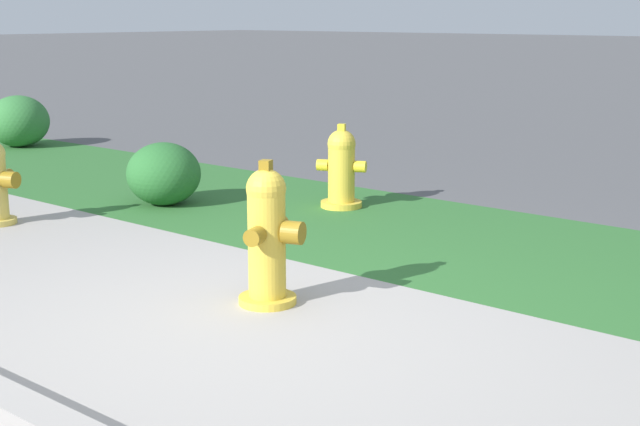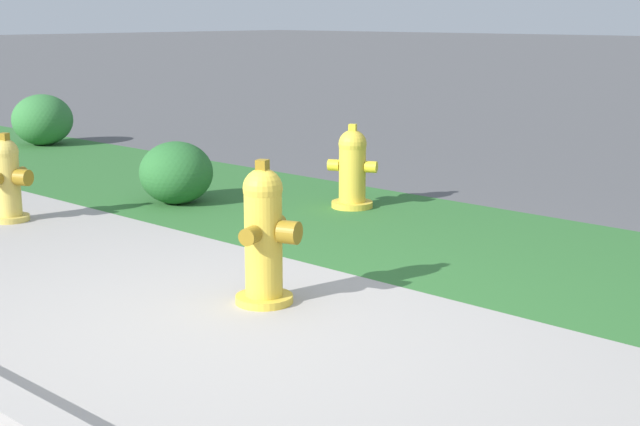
{
  "view_description": "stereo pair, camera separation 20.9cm",
  "coord_description": "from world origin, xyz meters",
  "px_view_note": "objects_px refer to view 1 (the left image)",
  "views": [
    {
      "loc": [
        2.87,
        -2.8,
        1.49
      ],
      "look_at": [
        -0.27,
        0.93,
        0.4
      ],
      "focal_mm": 50.0,
      "sensor_mm": 36.0,
      "label": 1
    },
    {
      "loc": [
        3.03,
        -2.67,
        1.49
      ],
      "look_at": [
        -0.27,
        0.93,
        0.4
      ],
      "focal_mm": 50.0,
      "sensor_mm": 36.0,
      "label": 2
    }
  ],
  "objects_px": {
    "fire_hydrant_by_grass_verge": "(342,168)",
    "shrub_bush_near_lamp": "(19,121)",
    "fire_hydrant_near_corner": "(268,237)",
    "shrub_bush_far_verge": "(164,174)"
  },
  "relations": [
    {
      "from": "fire_hydrant_near_corner",
      "to": "shrub_bush_near_lamp",
      "type": "height_order",
      "value": "fire_hydrant_near_corner"
    },
    {
      "from": "fire_hydrant_by_grass_verge",
      "to": "shrub_bush_near_lamp",
      "type": "xyz_separation_m",
      "value": [
        -4.89,
        0.19,
        -0.02
      ]
    },
    {
      "from": "shrub_bush_near_lamp",
      "to": "shrub_bush_far_verge",
      "type": "bearing_deg",
      "value": -15.24
    },
    {
      "from": "fire_hydrant_by_grass_verge",
      "to": "shrub_bush_near_lamp",
      "type": "distance_m",
      "value": 4.9
    },
    {
      "from": "shrub_bush_near_lamp",
      "to": "shrub_bush_far_verge",
      "type": "distance_m",
      "value": 3.89
    },
    {
      "from": "fire_hydrant_by_grass_verge",
      "to": "fire_hydrant_near_corner",
      "type": "bearing_deg",
      "value": -85.73
    },
    {
      "from": "fire_hydrant_near_corner",
      "to": "shrub_bush_near_lamp",
      "type": "distance_m",
      "value": 6.55
    },
    {
      "from": "fire_hydrant_near_corner",
      "to": "shrub_bush_near_lamp",
      "type": "xyz_separation_m",
      "value": [
        -6.12,
        2.32,
        -0.08
      ]
    },
    {
      "from": "shrub_bush_near_lamp",
      "to": "fire_hydrant_near_corner",
      "type": "bearing_deg",
      "value": -20.8
    },
    {
      "from": "fire_hydrant_near_corner",
      "to": "shrub_bush_far_verge",
      "type": "distance_m",
      "value": 2.71
    }
  ]
}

